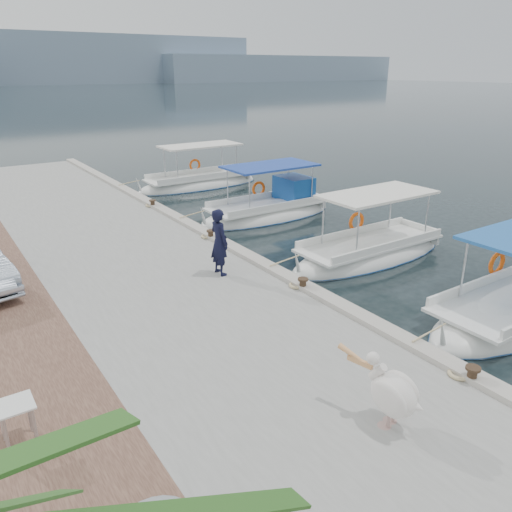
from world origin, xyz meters
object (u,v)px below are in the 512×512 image
Objects in this scene: fishing_caique_e at (199,185)px; fisherman at (219,242)px; fishing_caique_c at (369,255)px; fishing_caique_d at (269,212)px; pelican at (391,392)px.

fisherman reaches higher than fishing_caique_e.
fishing_caique_e is (0.29, 12.74, -0.00)m from fishing_caique_c.
fishing_caique_d is 4.11× the size of pelican.
pelican is (-6.62, -19.24, 0.99)m from fishing_caique_e.
fishing_caique_d reaches higher than pelican.
fishing_caique_c is 12.74m from fishing_caique_e.
pelican is (-6.33, -6.50, 0.99)m from fishing_caique_c.
fisherman is at bearing -115.18° from fishing_caique_e.
fishing_caique_c is at bearing 45.78° from pelican.
fishing_caique_d is (0.08, 5.95, 0.07)m from fishing_caique_c.
fishing_caique_e is 20.37m from pelican.
fishing_caique_d is 3.34× the size of fisherman.
pelican is at bearing -108.97° from fishing_caique_e.
fishing_caique_c and fishing_caique_d have the same top height.
fishing_caique_d is 7.76m from fisherman.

